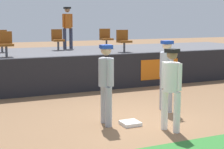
# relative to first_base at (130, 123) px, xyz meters

# --- Properties ---
(ground_plane) EXTENTS (60.00, 60.00, 0.00)m
(ground_plane) POSITION_rel_first_base_xyz_m (0.29, 0.08, -0.04)
(ground_plane) COLOR #846042
(first_base) EXTENTS (0.40, 0.40, 0.08)m
(first_base) POSITION_rel_first_base_xyz_m (0.00, 0.00, 0.00)
(first_base) COLOR white
(first_base) RESTS_ON ground_plane
(player_fielder_home) EXTENTS (0.43, 0.57, 1.74)m
(player_fielder_home) POSITION_rel_first_base_xyz_m (0.59, -0.70, 0.96)
(player_fielder_home) COLOR white
(player_fielder_home) RESTS_ON ground_plane
(player_runner_visitor) EXTENTS (0.36, 0.50, 1.79)m
(player_runner_visitor) POSITION_rel_first_base_xyz_m (-0.48, 0.24, 1.00)
(player_runner_visitor) COLOR #9EA3AD
(player_runner_visitor) RESTS_ON ground_plane
(player_coach_visitor) EXTENTS (0.35, 0.51, 1.81)m
(player_coach_visitor) POSITION_rel_first_base_xyz_m (1.40, 0.74, 1.01)
(player_coach_visitor) COLOR #9EA3AD
(player_coach_visitor) RESTS_ON ground_plane
(field_wall) EXTENTS (18.00, 0.26, 1.18)m
(field_wall) POSITION_rel_first_base_xyz_m (0.30, 3.94, 0.55)
(field_wall) COLOR black
(field_wall) RESTS_ON ground_plane
(bleacher_platform) EXTENTS (18.00, 4.80, 1.10)m
(bleacher_platform) POSITION_rel_first_base_xyz_m (0.29, 6.51, 0.51)
(bleacher_platform) COLOR #59595E
(bleacher_platform) RESTS_ON ground_plane
(seat_front_left) EXTENTS (0.45, 0.44, 0.84)m
(seat_front_left) POSITION_rel_first_base_xyz_m (-1.91, 5.38, 1.53)
(seat_front_left) COLOR #4C4C51
(seat_front_left) RESTS_ON bleacher_platform
(seat_back_right) EXTENTS (0.48, 0.44, 0.84)m
(seat_back_right) POSITION_rel_first_base_xyz_m (2.47, 7.18, 1.53)
(seat_back_right) COLOR #4C4C51
(seat_back_right) RESTS_ON bleacher_platform
(seat_front_right) EXTENTS (0.47, 0.44, 0.84)m
(seat_front_right) POSITION_rel_first_base_xyz_m (2.43, 5.38, 1.53)
(seat_front_right) COLOR #4C4C51
(seat_front_right) RESTS_ON bleacher_platform
(seat_back_center) EXTENTS (0.44, 0.44, 0.84)m
(seat_back_center) POSITION_rel_first_base_xyz_m (0.35, 7.18, 1.53)
(seat_back_center) COLOR #4C4C51
(seat_back_center) RESTS_ON bleacher_platform
(seat_back_left) EXTENTS (0.45, 0.44, 0.84)m
(seat_back_left) POSITION_rel_first_base_xyz_m (-1.83, 7.18, 1.53)
(seat_back_left) COLOR #4C4C51
(seat_back_left) RESTS_ON bleacher_platform
(spectator_capped) EXTENTS (0.48, 0.41, 1.75)m
(spectator_capped) POSITION_rel_first_base_xyz_m (0.94, 7.71, 2.07)
(spectator_capped) COLOR #33384C
(spectator_capped) RESTS_ON bleacher_platform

